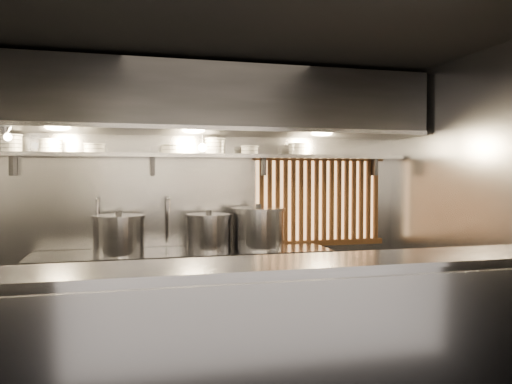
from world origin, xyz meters
name	(u,v)px	position (x,y,z in m)	size (l,w,h in m)	color
floor	(237,379)	(0.00, 0.00, 0.00)	(4.50, 4.50, 0.00)	black
ceiling	(236,35)	(0.00, 0.00, 2.80)	(4.50, 4.50, 0.00)	black
wall_back	(208,200)	(0.00, 1.50, 1.40)	(4.50, 4.50, 0.00)	gray
wall_right	(474,205)	(2.25, 0.00, 1.40)	(3.00, 3.00, 0.00)	gray
serving_counter	(269,351)	(0.00, -0.96, 0.57)	(4.50, 0.56, 1.13)	#949499
cooking_bench	(185,295)	(-0.30, 1.13, 0.45)	(3.00, 0.70, 0.90)	#949499
bowl_shelf	(210,156)	(0.00, 1.32, 1.88)	(4.40, 0.34, 0.04)	#949499
exhaust_hood	(214,102)	(0.00, 1.10, 2.42)	(4.40, 0.81, 0.65)	#2D2D30
wood_screen	(320,200)	(1.30, 1.45, 1.38)	(1.56, 0.09, 1.04)	#FFBC72
faucet_left	(98,211)	(-1.15, 1.37, 1.31)	(0.04, 0.30, 0.50)	silver
faucet_right	(168,210)	(-0.45, 1.37, 1.31)	(0.04, 0.30, 0.50)	silver
heat_lamp	(5,131)	(-1.90, 0.85, 2.07)	(0.25, 0.35, 0.20)	#949499
pendant_bulb	(203,147)	(-0.10, 1.20, 1.96)	(0.09, 0.09, 0.19)	#2D2D30
stock_pot_left	(119,235)	(-0.95, 1.09, 1.09)	(0.60, 0.60, 0.42)	#949499
stock_pot_mid	(209,232)	(-0.05, 1.15, 1.09)	(0.55, 0.55, 0.41)	#949499
stock_pot_right	(258,228)	(0.49, 1.15, 1.12)	(0.70, 0.70, 0.47)	#949499
bowl_stack_0	(11,143)	(-1.94, 1.32, 1.98)	(0.21, 0.21, 0.17)	white
bowl_stack_1	(51,146)	(-1.59, 1.32, 1.97)	(0.24, 0.24, 0.13)	white
bowl_stack_2	(94,148)	(-1.18, 1.32, 1.95)	(0.22, 0.22, 0.09)	white
bowl_stack_3	(172,149)	(-0.40, 1.32, 1.95)	(0.24, 0.24, 0.09)	white
bowl_stack_4	(215,146)	(0.05, 1.32, 1.98)	(0.23, 0.23, 0.17)	white
bowl_stack_5	(249,150)	(0.43, 1.32, 1.95)	(0.20, 0.20, 0.09)	white
bowl_stack_6	(299,149)	(0.99, 1.32, 1.97)	(0.24, 0.24, 0.13)	white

